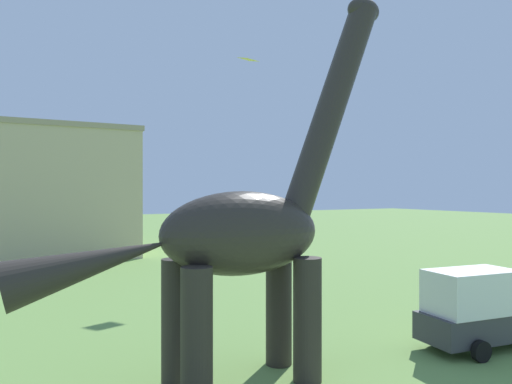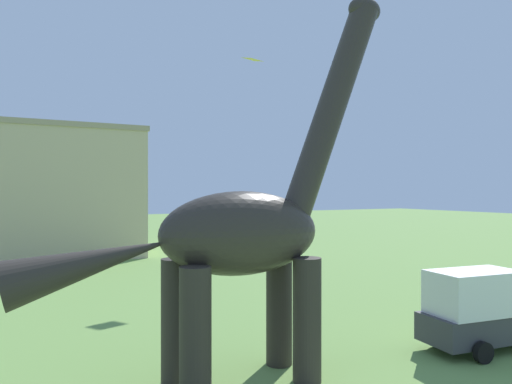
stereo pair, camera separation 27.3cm
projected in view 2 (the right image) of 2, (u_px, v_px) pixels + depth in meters
The scene contains 4 objects.
dinosaur_sculpture at pixel (240, 233), 15.92m from camera, with size 13.14×2.78×13.73m.
parked_box_truck at pixel (486, 308), 19.42m from camera, with size 5.81×2.75×3.20m.
kite_mid_right at pixel (253, 60), 38.43m from camera, with size 1.73×1.49×0.26m.
background_building_block at pixel (57, 192), 46.32m from camera, with size 15.37×10.20×12.48m.
Camera 2 is at (-6.65, -8.44, 6.37)m, focal length 33.87 mm.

